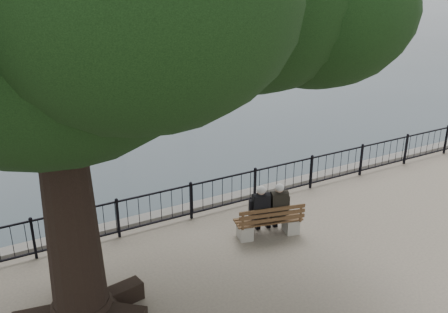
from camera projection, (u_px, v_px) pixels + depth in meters
harbor at (216, 218)px, 14.48m from camera, size 260.00×260.00×1.20m
railing at (224, 192)px, 13.68m from camera, size 22.06×0.06×1.00m
bench at (269, 225)px, 12.49m from camera, size 1.77×0.88×0.90m
person_left at (259, 212)px, 12.39m from camera, size 0.51×0.76×1.42m
person_right at (277, 210)px, 12.50m from camera, size 0.51×0.76×1.42m
lion_monument at (26, 11)px, 52.94m from camera, size 6.26×6.26×9.17m
sailboat_b at (71, 90)px, 29.12m from camera, size 3.38×5.55×12.44m
sailboat_c at (116, 89)px, 29.50m from camera, size 3.44×5.29×9.29m
sailboat_d at (185, 55)px, 40.21m from camera, size 3.00×5.64×9.48m
sailboat_f at (90, 58)px, 38.58m from camera, size 1.70×5.61×11.78m
sailboat_g at (99, 44)px, 44.83m from camera, size 2.16×6.13×12.25m
sailboat_i at (85, 48)px, 42.78m from camera, size 2.60×5.39×11.15m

